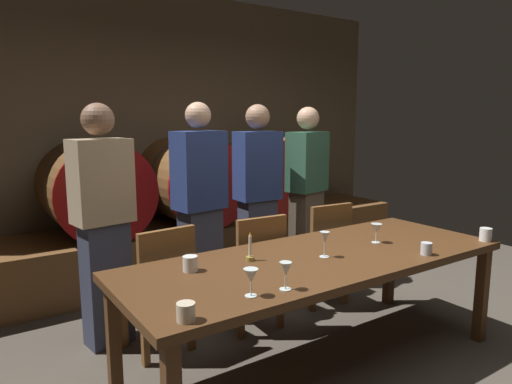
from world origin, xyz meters
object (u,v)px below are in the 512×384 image
Objects in this scene: cup_center_left at (190,264)px; wine_glass_far_left at (251,277)px; wine_barrel_center at (190,181)px; chair_center at (254,266)px; chair_left at (161,283)px; guest_far_right at (307,194)px; cup_far_left at (186,312)px; guest_center_left at (200,210)px; wine_glass_far_right at (376,229)px; wine_barrel_left at (94,189)px; cup_center_right at (426,249)px; wine_glass_center_right at (325,239)px; wine_barrel_right at (270,174)px; guest_far_left at (104,224)px; guest_center_right at (258,199)px; candle_center at (250,253)px; wine_glass_center_left at (286,270)px; cup_far_right at (486,235)px; dining_table at (319,265)px; chair_right at (323,248)px.

wine_glass_far_left is at bearing -80.79° from cup_center_left.
chair_center is at bearing -98.03° from wine_barrel_center.
wine_barrel_center is at bearing -127.39° from chair_left.
cup_far_left is at bearing 24.47° from guest_far_right.
guest_center_left reaches higher than wine_glass_far_right.
wine_barrel_left is at bearing -72.30° from guest_center_left.
cup_far_left is 1.03× the size of cup_center_right.
wine_glass_far_left is 0.77m from wine_glass_center_right.
wine_barrel_right is 5.91× the size of wine_glass_center_right.
guest_center_left is at bearing 120.63° from cup_center_right.
wine_glass_far_right is at bearing 137.87° from guest_far_left.
wine_barrel_left is at bearing 83.33° from cup_far_left.
chair_left is at bearing 2.95° from guest_far_right.
guest_center_right reaches higher than wine_barrel_center.
candle_center is (-0.13, -0.91, -0.09)m from guest_center_left.
guest_center_left is 0.93m from candle_center.
cup_center_left is (-0.80, 0.23, -0.07)m from wine_glass_center_right.
chair_left reaches higher than cup_far_left.
wine_barrel_center is at bearing 73.92° from candle_center.
guest_center_left is at bearing 80.14° from wine_glass_center_left.
wine_glass_far_right is at bearing 5.09° from wine_glass_center_right.
wine_barrel_left is 7.12× the size of wine_glass_far_right.
guest_far_left is at bearing 11.01° from guest_center_right.
cup_far_right is at bearing 84.99° from guest_far_right.
guest_far_left is at bearing 138.63° from cup_center_right.
wine_glass_far_left is at bearing -127.43° from wine_barrel_right.
guest_far_left reaches higher than wine_glass_center_right.
wine_glass_far_left is at bearing 177.63° from cup_center_right.
wine_glass_center_right is at bearing 150.19° from cup_center_right.
wine_barrel_center reaches higher than cup_far_right.
wine_glass_far_left is 1.50× the size of cup_far_right.
wine_barrel_right is (1.02, 0.00, 0.00)m from wine_barrel_center.
chair_center is at bearing 93.87° from dining_table.
chair_left is at bearing 122.53° from candle_center.
guest_center_right is at bearing 60.21° from wine_glass_center_left.
wine_glass_center_left is at bearing -124.28° from wine_barrel_right.
guest_far_left is 0.75m from guest_center_left.
guest_center_right is 1.58m from cup_center_left.
wine_barrel_left reaches higher than wine_glass_center_right.
candle_center is 1.93× the size of cup_far_right.
guest_center_left is 9.53× the size of candle_center.
wine_glass_far_left reaches higher than cup_far_left.
wine_barrel_left is 1.97m from guest_far_right.
wine_barrel_center reaches higher than chair_right.
wine_glass_center_left is at bearing 178.53° from cup_center_right.
wine_glass_far_right is (0.52, 0.05, -0.02)m from wine_glass_center_right.
wine_barrel_center is at bearing 70.42° from wine_glass_far_left.
guest_far_left is 1.42m from guest_center_right.
wine_glass_far_left is (-1.90, -2.48, -0.11)m from wine_barrel_right.
cup_center_left is at bearing 158.06° from cup_center_right.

